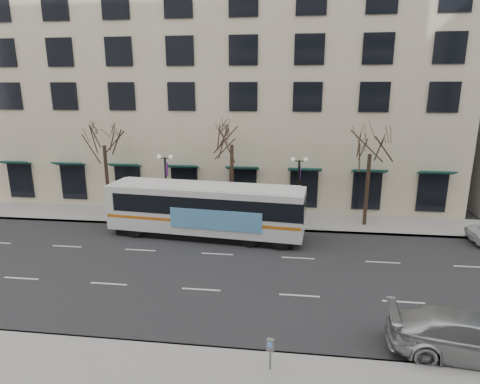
% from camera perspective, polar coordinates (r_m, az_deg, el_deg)
% --- Properties ---
extents(ground, '(160.00, 160.00, 0.00)m').
position_cam_1_polar(ground, '(23.30, -4.28, -11.01)').
color(ground, black).
rests_on(ground, ground).
extents(sidewalk_far, '(80.00, 4.00, 0.15)m').
position_cam_1_polar(sidewalk_far, '(31.22, 8.07, -4.20)').
color(sidewalk_far, gray).
rests_on(sidewalk_far, ground).
extents(building_hotel, '(40.00, 20.00, 24.00)m').
position_cam_1_polar(building_hotel, '(42.10, -1.54, 17.22)').
color(building_hotel, '#C4B096').
rests_on(building_hotel, ground).
extents(tree_far_left, '(3.60, 3.60, 8.34)m').
position_cam_1_polar(tree_far_left, '(32.85, -18.89, 7.95)').
color(tree_far_left, black).
rests_on(tree_far_left, ground).
extents(tree_far_mid, '(3.60, 3.60, 8.55)m').
position_cam_1_polar(tree_far_mid, '(29.86, -1.19, 8.53)').
color(tree_far_mid, black).
rests_on(tree_far_mid, ground).
extents(tree_far_right, '(3.60, 3.60, 8.06)m').
position_cam_1_polar(tree_far_right, '(30.15, 18.12, 6.95)').
color(tree_far_right, black).
rests_on(tree_far_right, ground).
extents(lamp_post_left, '(1.22, 0.45, 5.21)m').
position_cam_1_polar(lamp_post_left, '(31.07, -10.46, 1.11)').
color(lamp_post_left, black).
rests_on(lamp_post_left, ground).
extents(lamp_post_right, '(1.22, 0.45, 5.21)m').
position_cam_1_polar(lamp_post_right, '(29.65, 8.30, 0.56)').
color(lamp_post_right, black).
rests_on(lamp_post_right, ground).
extents(city_bus, '(13.76, 4.25, 3.67)m').
position_cam_1_polar(city_bus, '(27.65, -4.74, -2.39)').
color(city_bus, silver).
rests_on(city_bus, ground).
extents(silver_car, '(6.19, 3.02, 1.73)m').
position_cam_1_polar(silver_car, '(18.44, 29.80, -17.38)').
color(silver_car, '#B1B5BA').
rests_on(silver_car, ground).
extents(pay_station, '(0.30, 0.25, 1.22)m').
position_cam_1_polar(pay_station, '(15.43, 4.35, -21.19)').
color(pay_station, slate).
rests_on(pay_station, sidewalk_near).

